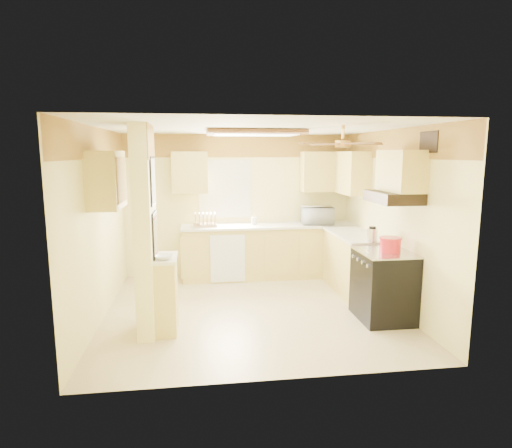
{
  "coord_description": "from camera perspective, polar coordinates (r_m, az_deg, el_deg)",
  "views": [
    {
      "loc": [
        -0.71,
        -5.68,
        2.17
      ],
      "look_at": [
        0.1,
        0.35,
        1.16
      ],
      "focal_mm": 30.0,
      "sensor_mm": 36.0,
      "label": 1
    }
  ],
  "objects": [
    {
      "name": "countertop_back",
      "position": [
        7.47,
        1.76,
        -0.23
      ],
      "size": [
        3.04,
        0.64,
        0.04
      ],
      "primitive_type": "cube",
      "color": "silver",
      "rests_on": "lower_cabinets_back"
    },
    {
      "name": "ledge_top",
      "position": [
        5.29,
        -12.03,
        -4.46
      ],
      "size": [
        0.28,
        0.58,
        0.04
      ],
      "primitive_type": "cube",
      "color": "silver",
      "rests_on": "partition_ledge"
    },
    {
      "name": "kettle",
      "position": [
        6.21,
        15.24,
        -1.39
      ],
      "size": [
        0.14,
        0.14,
        0.22
      ],
      "color": "silver",
      "rests_on": "countertop_right"
    },
    {
      "name": "poster_menu",
      "position": [
        5.16,
        -13.59,
        5.59
      ],
      "size": [
        0.02,
        0.42,
        0.57
      ],
      "color": "black",
      "rests_on": "partition_column"
    },
    {
      "name": "vent_grate",
      "position": [
        5.48,
        22.07,
        10.09
      ],
      "size": [
        0.02,
        0.4,
        0.25
      ],
      "primitive_type": "cube",
      "color": "black",
      "rests_on": "wall_right"
    },
    {
      "name": "ceiling_light_panel",
      "position": [
        6.24,
        -0.2,
        12.03
      ],
      "size": [
        1.35,
        0.95,
        0.06
      ],
      "color": "brown",
      "rests_on": "ceiling"
    },
    {
      "name": "lower_cabinets_back",
      "position": [
        7.57,
        1.73,
        -3.73
      ],
      "size": [
        3.0,
        0.6,
        0.9
      ],
      "primitive_type": "cube",
      "color": "#DAC262",
      "rests_on": "floor"
    },
    {
      "name": "utensil_crock",
      "position": [
        7.49,
        -0.26,
        0.45
      ],
      "size": [
        0.1,
        0.1,
        0.2
      ],
      "color": "white",
      "rests_on": "countertop_back"
    },
    {
      "name": "range_hood",
      "position": [
        5.71,
        17.82,
        3.43
      ],
      "size": [
        0.5,
        0.76,
        0.14
      ],
      "primitive_type": "cube",
      "color": "black",
      "rests_on": "upper_cab_over_stove"
    },
    {
      "name": "wall_front",
      "position": [
        3.95,
        2.92,
        -4.06
      ],
      "size": [
        4.0,
        0.0,
        4.0
      ],
      "primitive_type": "plane",
      "rotation": [
        -1.57,
        0.0,
        0.0
      ],
      "color": "#FCEE99",
      "rests_on": "floor"
    },
    {
      "name": "stove",
      "position": [
        5.91,
        16.63,
        -7.83
      ],
      "size": [
        0.68,
        0.77,
        0.92
      ],
      "color": "black",
      "rests_on": "floor"
    },
    {
      "name": "dishwasher_panel",
      "position": [
        7.19,
        -3.79,
        -4.62
      ],
      "size": [
        0.58,
        0.02,
        0.8
      ],
      "primitive_type": "cube",
      "color": "white",
      "rests_on": "lower_cabinets_back"
    },
    {
      "name": "upper_cab_left_wall",
      "position": [
        5.55,
        -19.34,
        5.57
      ],
      "size": [
        0.35,
        0.75,
        0.7
      ],
      "primitive_type": "cube",
      "color": "#DAC262",
      "rests_on": "wall_left"
    },
    {
      "name": "countertop_right",
      "position": [
        6.84,
        13.03,
        -1.38
      ],
      "size": [
        0.64,
        1.44,
        0.04
      ],
      "primitive_type": "cube",
      "color": "silver",
      "rests_on": "lower_cabinets_right"
    },
    {
      "name": "dutch_oven",
      "position": [
        5.77,
        17.47,
        -2.62
      ],
      "size": [
        0.28,
        0.28,
        0.19
      ],
      "color": "red",
      "rests_on": "stove"
    },
    {
      "name": "wallpaper_border",
      "position": [
        7.59,
        -2.34,
        10.37
      ],
      "size": [
        4.0,
        0.02,
        0.4
      ],
      "primitive_type": "cube",
      "color": "gold",
      "rests_on": "wall_back"
    },
    {
      "name": "floor",
      "position": [
        6.12,
        -0.51,
        -11.37
      ],
      "size": [
        4.0,
        4.0,
        0.0
      ],
      "primitive_type": "plane",
      "color": "beige",
      "rests_on": "ground"
    },
    {
      "name": "microwave",
      "position": [
        7.61,
        8.17,
        1.15
      ],
      "size": [
        0.58,
        0.42,
        0.3
      ],
      "primitive_type": "imported",
      "rotation": [
        0.0,
        0.0,
        3.03
      ],
      "color": "white",
      "rests_on": "countertop_back"
    },
    {
      "name": "dish_rack",
      "position": [
        7.36,
        -6.82,
        0.35
      ],
      "size": [
        0.4,
        0.31,
        0.22
      ],
      "color": "tan",
      "rests_on": "countertop_back"
    },
    {
      "name": "window",
      "position": [
        7.6,
        -4.19,
        4.7
      ],
      "size": [
        0.92,
        0.02,
        1.02
      ],
      "color": "white",
      "rests_on": "wall_back"
    },
    {
      "name": "lower_cabinets_right",
      "position": [
        6.94,
        12.96,
        -5.19
      ],
      "size": [
        0.6,
        1.4,
        0.9
      ],
      "primitive_type": "cube",
      "color": "#DAC262",
      "rests_on": "floor"
    },
    {
      "name": "partition_column",
      "position": [
        5.25,
        -14.55,
        -1.0
      ],
      "size": [
        0.2,
        0.7,
        2.5
      ],
      "primitive_type": "cube",
      "color": "#FCEE99",
      "rests_on": "floor"
    },
    {
      "name": "upper_cab_over_stove",
      "position": [
        5.72,
        18.76,
        6.71
      ],
      "size": [
        0.35,
        0.76,
        0.52
      ],
      "primitive_type": "cube",
      "color": "#DAC262",
      "rests_on": "wall_right"
    },
    {
      "name": "upper_cab_back_left",
      "position": [
        7.41,
        -8.81,
        6.82
      ],
      "size": [
        0.6,
        0.35,
        0.7
      ],
      "primitive_type": "cube",
      "color": "#DAC262",
      "rests_on": "wall_back"
    },
    {
      "name": "upper_cab_back_right",
      "position": [
        7.75,
        9.37,
        6.91
      ],
      "size": [
        0.9,
        0.35,
        0.7
      ],
      "primitive_type": "cube",
      "color": "#DAC262",
      "rests_on": "wall_back"
    },
    {
      "name": "poster_nashville",
      "position": [
        5.24,
        -13.32,
        -1.51
      ],
      "size": [
        0.02,
        0.42,
        0.57
      ],
      "color": "black",
      "rests_on": "partition_column"
    },
    {
      "name": "wall_left",
      "position": [
        5.89,
        -20.21,
        -0.16
      ],
      "size": [
        0.0,
        3.8,
        3.8
      ],
      "primitive_type": "plane",
      "rotation": [
        1.57,
        0.0,
        1.57
      ],
      "color": "#FCEE99",
      "rests_on": "floor"
    },
    {
      "name": "ceiling_fan",
      "position": [
        5.26,
        11.49,
        10.48
      ],
      "size": [
        1.15,
        1.15,
        0.26
      ],
      "color": "gold",
      "rests_on": "ceiling"
    },
    {
      "name": "bowl",
      "position": [
        5.14,
        -12.12,
        -4.35
      ],
      "size": [
        0.24,
        0.24,
        0.05
      ],
      "primitive_type": "imported",
      "rotation": [
        0.0,
        0.0,
        -0.15
      ],
      "color": "white",
      "rests_on": "ledge_top"
    },
    {
      "name": "upper_cab_right",
      "position": [
        7.38,
        12.5,
        6.7
      ],
      "size": [
        0.35,
        1.0,
        0.7
      ],
      "primitive_type": "cube",
      "color": "#DAC262",
      "rests_on": "wall_right"
    },
    {
      "name": "partition_ledge",
      "position": [
        5.42,
        -11.86,
        -9.29
      ],
      "size": [
        0.25,
        0.55,
        0.9
      ],
      "primitive_type": "cube",
      "color": "#DAC262",
      "rests_on": "floor"
    },
    {
      "name": "wall_right",
      "position": [
        6.36,
        17.66,
        0.64
      ],
      "size": [
        0.0,
        3.8,
        3.8
      ],
      "primitive_type": "plane",
      "rotation": [
        1.57,
        0.0,
        -1.57
      ],
      "color": "#FCEE99",
      "rests_on": "floor"
    },
    {
      "name": "ceiling",
      "position": [
        5.73,
        -0.55,
        12.71
      ],
      "size": [
        4.0,
        4.0,
        0.0
      ],
      "primitive_type": "plane",
      "rotation": [
        3.14,
        0.0,
        0.0
      ],
      "color": "white",
      "rests_on": "wall_back"
    },
    {
      "name": "wall_back",
      "position": [
        7.67,
        -2.31,
        2.5
      ],
      "size": [
        4.0,
        0.0,
        4.0
      ],
      "primitive_type": "plane",
      "rotation": [
        1.57,
        0.0,
        0.0
      ],
      "color": "#FCEE99",
      "rests_on": "floor"
    }
  ]
}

